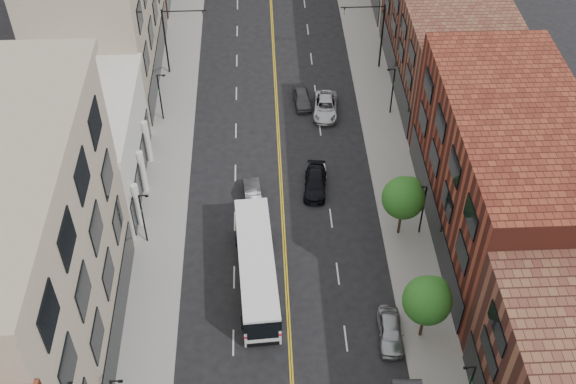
{
  "coord_description": "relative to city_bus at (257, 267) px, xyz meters",
  "views": [
    {
      "loc": [
        -1.45,
        -15.82,
        42.88
      ],
      "look_at": [
        0.33,
        24.06,
        5.0
      ],
      "focal_mm": 45.0,
      "sensor_mm": 36.0,
      "label": 1
    }
  ],
  "objects": [
    {
      "name": "signal_mast_right",
      "position": [
        12.49,
        28.56,
        2.85
      ],
      "size": [
        4.49,
        0.18,
        7.2
      ],
      "color": "black",
      "rests_on": "sidewalk_right"
    },
    {
      "name": "car_lane_behind",
      "position": [
        -0.26,
        9.24,
        -1.15
      ],
      "size": [
        1.63,
        3.98,
        1.28
      ],
      "primitive_type": "imported",
      "rotation": [
        0.0,
        0.0,
        3.21
      ],
      "color": "#545459",
      "rests_on": "ground"
    },
    {
      "name": "car_lane_b",
      "position": [
        6.94,
        21.03,
        -1.1
      ],
      "size": [
        2.79,
        5.22,
        1.4
      ],
      "primitive_type": "imported",
      "rotation": [
        0.0,
        0.0,
        -0.1
      ],
      "color": "silver",
      "rests_on": "ground"
    },
    {
      "name": "bldg_r_far_a",
      "position": [
        19.22,
        25.56,
        3.2
      ],
      "size": [
        10.0,
        20.0,
        10.0
      ],
      "primitive_type": "cube",
      "color": "brown",
      "rests_on": "ground"
    },
    {
      "name": "signal_mast_left",
      "position": [
        -8.04,
        28.56,
        2.85
      ],
      "size": [
        4.49,
        0.18,
        7.2
      ],
      "color": "black",
      "rests_on": "sidewalk_left"
    },
    {
      "name": "city_bus",
      "position": [
        0.0,
        0.0,
        0.0
      ],
      "size": [
        3.43,
        12.14,
        3.09
      ],
      "rotation": [
        0.0,
        0.0,
        0.06
      ],
      "color": "white",
      "rests_on": "ground"
    },
    {
      "name": "sidewalk_left",
      "position": [
        -7.78,
        15.56,
        -1.72
      ],
      "size": [
        4.0,
        110.0,
        0.15
      ],
      "primitive_type": "cube",
      "color": "gray",
      "rests_on": "ground"
    },
    {
      "name": "tree_r_2",
      "position": [
        11.61,
        -5.37,
        2.33
      ],
      "size": [
        3.4,
        3.4,
        5.59
      ],
      "color": "black",
      "rests_on": "sidewalk_right"
    },
    {
      "name": "sidewalk_right",
      "position": [
        12.22,
        15.56,
        -1.72
      ],
      "size": [
        4.0,
        110.0,
        0.15
      ],
      "primitive_type": "cube",
      "color": "gray",
      "rests_on": "ground"
    },
    {
      "name": "bldg_r_mid",
      "position": [
        19.22,
        4.56,
        4.2
      ],
      "size": [
        10.0,
        22.0,
        12.0
      ],
      "primitive_type": "cube",
      "color": "#592117",
      "rests_on": "ground"
    },
    {
      "name": "car_lane_c",
      "position": [
        4.75,
        22.56,
        -1.12
      ],
      "size": [
        1.86,
        4.04,
        1.34
      ],
      "primitive_type": "imported",
      "rotation": [
        0.0,
        0.0,
        0.07
      ],
      "color": "#434448",
      "rests_on": "ground"
    },
    {
      "name": "bldg_l_white",
      "position": [
        -14.78,
        11.56,
        2.2
      ],
      "size": [
        10.0,
        14.0,
        8.0
      ],
      "primitive_type": "cube",
      "color": "silver",
      "rests_on": "ground"
    },
    {
      "name": "lamp_r_2",
      "position": [
        13.18,
        4.56,
        1.18
      ],
      "size": [
        0.81,
        0.55,
        5.05
      ],
      "color": "black",
      "rests_on": "sidewalk_right"
    },
    {
      "name": "bldg_l_tanoffice",
      "position": [
        -14.78,
        -6.44,
        7.2
      ],
      "size": [
        10.0,
        22.0,
        18.0
      ],
      "primitive_type": "cube",
      "color": "gray",
      "rests_on": "ground"
    },
    {
      "name": "lamp_l_3",
      "position": [
        -8.73,
        20.56,
        1.18
      ],
      "size": [
        0.81,
        0.55,
        5.05
      ],
      "color": "black",
      "rests_on": "sidewalk_left"
    },
    {
      "name": "tree_r_3",
      "position": [
        11.61,
        4.63,
        2.33
      ],
      "size": [
        3.4,
        3.4,
        5.59
      ],
      "color": "black",
      "rests_on": "sidewalk_right"
    },
    {
      "name": "lamp_l_2",
      "position": [
        -8.73,
        4.56,
        1.18
      ],
      "size": [
        0.81,
        0.55,
        5.05
      ],
      "color": "black",
      "rests_on": "sidewalk_left"
    },
    {
      "name": "lamp_r_3",
      "position": [
        13.18,
        20.56,
        1.18
      ],
      "size": [
        0.81,
        0.55,
        5.05
      ],
      "color": "black",
      "rests_on": "sidewalk_right"
    },
    {
      "name": "car_lane_a",
      "position": [
        5.16,
        10.19,
        -1.13
      ],
      "size": [
        2.39,
        4.8,
        1.34
      ],
      "primitive_type": "imported",
      "rotation": [
        0.0,
        0.0,
        -0.11
      ],
      "color": "black",
      "rests_on": "ground"
    },
    {
      "name": "car_parked_far",
      "position": [
        9.35,
        -5.49,
        -1.07
      ],
      "size": [
        1.92,
        4.33,
        1.45
      ],
      "primitive_type": "imported",
      "rotation": [
        0.0,
        0.0,
        -0.05
      ],
      "color": "#9D9EA4",
      "rests_on": "ground"
    }
  ]
}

